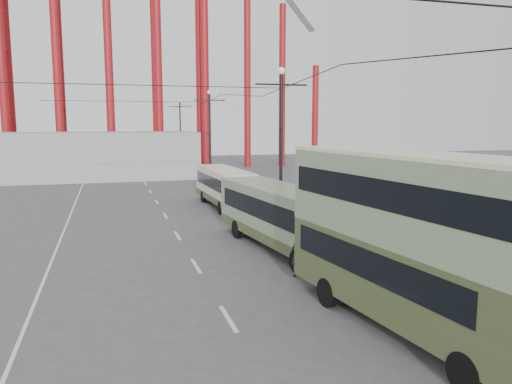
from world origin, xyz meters
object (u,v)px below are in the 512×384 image
object	(u,v)px
single_decker_cream	(224,186)
pedestrian	(297,255)
double_decker_bus	(414,234)
single_decker_green	(283,215)

from	to	relation	value
single_decker_cream	pedestrian	xyz separation A→B (m)	(-0.87, -16.85, -0.70)
double_decker_bus	pedestrian	world-z (taller)	double_decker_bus
single_decker_green	pedestrian	size ratio (longest dim) A/B	6.38
double_decker_bus	single_decker_green	bearing A→B (deg)	85.07
single_decker_green	single_decker_cream	distance (m)	12.82
double_decker_bus	single_decker_green	xyz separation A→B (m)	(-0.41, 10.01, -1.24)
single_decker_cream	pedestrian	size ratio (longest dim) A/B	5.25
single_decker_green	single_decker_cream	xyz separation A→B (m)	(0.06, 12.82, -0.14)
double_decker_bus	single_decker_green	world-z (taller)	double_decker_bus
pedestrian	single_decker_green	bearing A→B (deg)	-121.84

